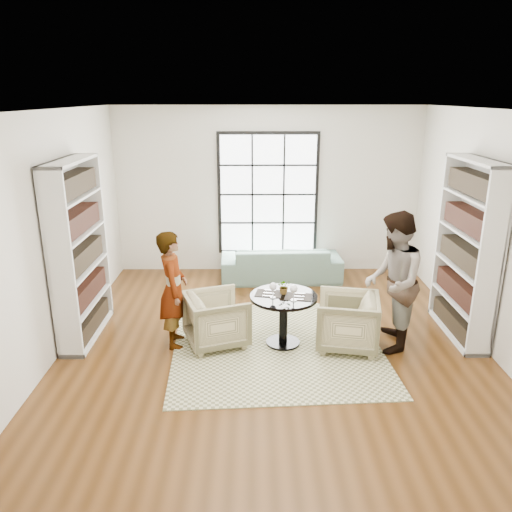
{
  "coord_description": "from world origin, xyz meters",
  "views": [
    {
      "loc": [
        -0.27,
        -5.97,
        3.16
      ],
      "look_at": [
        -0.23,
        0.4,
        1.1
      ],
      "focal_mm": 35.0,
      "sensor_mm": 36.0,
      "label": 1
    }
  ],
  "objects_px": {
    "armchair_left": "(217,319)",
    "person_left": "(173,289)",
    "pedestal_table": "(284,309)",
    "wine_glass_right": "(294,289)",
    "sofa": "(281,263)",
    "armchair_right": "(347,322)",
    "person_right": "(393,282)",
    "wine_glass_left": "(273,287)",
    "flower_centerpiece": "(284,286)"
  },
  "relations": [
    {
      "from": "armchair_left",
      "to": "person_left",
      "type": "relative_size",
      "value": 0.5
    },
    {
      "from": "pedestal_table",
      "to": "wine_glass_right",
      "type": "xyz_separation_m",
      "value": [
        0.11,
        -0.17,
        0.34
      ]
    },
    {
      "from": "sofa",
      "to": "armchair_right",
      "type": "distance_m",
      "value": 2.64
    },
    {
      "from": "sofa",
      "to": "wine_glass_right",
      "type": "xyz_separation_m",
      "value": [
        0.01,
        -2.63,
        0.54
      ]
    },
    {
      "from": "person_right",
      "to": "wine_glass_right",
      "type": "relative_size",
      "value": 8.6
    },
    {
      "from": "armchair_left",
      "to": "person_right",
      "type": "distance_m",
      "value": 2.32
    },
    {
      "from": "sofa",
      "to": "person_left",
      "type": "xyz_separation_m",
      "value": [
        -1.53,
        -2.44,
        0.47
      ]
    },
    {
      "from": "wine_glass_right",
      "to": "armchair_left",
      "type": "bearing_deg",
      "value": 168.73
    },
    {
      "from": "armchair_left",
      "to": "person_right",
      "type": "xyz_separation_m",
      "value": [
        2.25,
        -0.1,
        0.56
      ]
    },
    {
      "from": "pedestal_table",
      "to": "person_left",
      "type": "height_order",
      "value": "person_left"
    },
    {
      "from": "pedestal_table",
      "to": "wine_glass_left",
      "type": "xyz_separation_m",
      "value": [
        -0.14,
        -0.08,
        0.34
      ]
    },
    {
      "from": "person_left",
      "to": "wine_glass_left",
      "type": "distance_m",
      "value": 1.29
    },
    {
      "from": "person_right",
      "to": "wine_glass_left",
      "type": "height_order",
      "value": "person_right"
    },
    {
      "from": "wine_glass_left",
      "to": "sofa",
      "type": "bearing_deg",
      "value": 84.46
    },
    {
      "from": "flower_centerpiece",
      "to": "pedestal_table",
      "type": "bearing_deg",
      "value": -98.51
    },
    {
      "from": "pedestal_table",
      "to": "wine_glass_right",
      "type": "bearing_deg",
      "value": -56.84
    },
    {
      "from": "armchair_right",
      "to": "flower_centerpiece",
      "type": "xyz_separation_m",
      "value": [
        -0.81,
        0.14,
        0.44
      ]
    },
    {
      "from": "person_right",
      "to": "flower_centerpiece",
      "type": "bearing_deg",
      "value": -82.03
    },
    {
      "from": "pedestal_table",
      "to": "sofa",
      "type": "height_order",
      "value": "pedestal_table"
    },
    {
      "from": "pedestal_table",
      "to": "wine_glass_right",
      "type": "distance_m",
      "value": 0.4
    },
    {
      "from": "person_left",
      "to": "wine_glass_right",
      "type": "relative_size",
      "value": 7.35
    },
    {
      "from": "armchair_right",
      "to": "wine_glass_right",
      "type": "distance_m",
      "value": 0.87
    },
    {
      "from": "sofa",
      "to": "wine_glass_left",
      "type": "height_order",
      "value": "wine_glass_left"
    },
    {
      "from": "flower_centerpiece",
      "to": "sofa",
      "type": "bearing_deg",
      "value": 87.77
    },
    {
      "from": "sofa",
      "to": "pedestal_table",
      "type": "bearing_deg",
      "value": 85.38
    },
    {
      "from": "pedestal_table",
      "to": "armchair_left",
      "type": "xyz_separation_m",
      "value": [
        -0.88,
        0.03,
        -0.16
      ]
    },
    {
      "from": "pedestal_table",
      "to": "armchair_left",
      "type": "relative_size",
      "value": 1.14
    },
    {
      "from": "sofa",
      "to": "wine_glass_left",
      "type": "relative_size",
      "value": 10.21
    },
    {
      "from": "person_left",
      "to": "wine_glass_right",
      "type": "height_order",
      "value": "person_left"
    },
    {
      "from": "sofa",
      "to": "armchair_right",
      "type": "xyz_separation_m",
      "value": [
        0.72,
        -2.54,
        0.05
      ]
    },
    {
      "from": "armchair_right",
      "to": "wine_glass_right",
      "type": "xyz_separation_m",
      "value": [
        -0.71,
        -0.1,
        0.49
      ]
    },
    {
      "from": "person_left",
      "to": "person_right",
      "type": "relative_size",
      "value": 0.86
    },
    {
      "from": "pedestal_table",
      "to": "armchair_right",
      "type": "distance_m",
      "value": 0.84
    },
    {
      "from": "sofa",
      "to": "wine_glass_left",
      "type": "xyz_separation_m",
      "value": [
        -0.25,
        -2.54,
        0.54
      ]
    },
    {
      "from": "wine_glass_right",
      "to": "flower_centerpiece",
      "type": "height_order",
      "value": "wine_glass_right"
    },
    {
      "from": "armchair_left",
      "to": "wine_glass_left",
      "type": "distance_m",
      "value": 0.89
    },
    {
      "from": "armchair_right",
      "to": "flower_centerpiece",
      "type": "height_order",
      "value": "flower_centerpiece"
    },
    {
      "from": "sofa",
      "to": "person_right",
      "type": "height_order",
      "value": "person_right"
    },
    {
      "from": "sofa",
      "to": "person_left",
      "type": "relative_size",
      "value": 1.36
    },
    {
      "from": "person_right",
      "to": "wine_glass_left",
      "type": "xyz_separation_m",
      "value": [
        -1.52,
        -0.01,
        -0.06
      ]
    },
    {
      "from": "person_right",
      "to": "pedestal_table",
      "type": "bearing_deg",
      "value": -79.41
    },
    {
      "from": "armchair_right",
      "to": "person_right",
      "type": "bearing_deg",
      "value": 100.83
    },
    {
      "from": "armchair_right",
      "to": "wine_glass_right",
      "type": "bearing_deg",
      "value": -71.45
    },
    {
      "from": "sofa",
      "to": "armchair_right",
      "type": "height_order",
      "value": "armchair_right"
    },
    {
      "from": "person_right",
      "to": "flower_centerpiece",
      "type": "height_order",
      "value": "person_right"
    },
    {
      "from": "flower_centerpiece",
      "to": "armchair_left",
      "type": "bearing_deg",
      "value": -177.63
    },
    {
      "from": "armchair_right",
      "to": "flower_centerpiece",
      "type": "bearing_deg",
      "value": -88.75
    },
    {
      "from": "armchair_right",
      "to": "wine_glass_left",
      "type": "bearing_deg",
      "value": -78.82
    },
    {
      "from": "person_left",
      "to": "person_right",
      "type": "bearing_deg",
      "value": -99.26
    },
    {
      "from": "armchair_right",
      "to": "person_right",
      "type": "height_order",
      "value": "person_right"
    }
  ]
}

